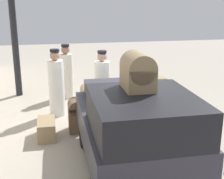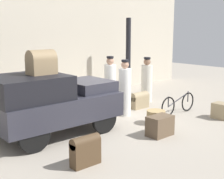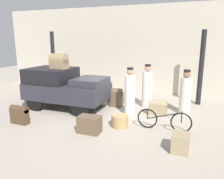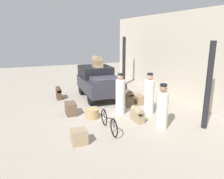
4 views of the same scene
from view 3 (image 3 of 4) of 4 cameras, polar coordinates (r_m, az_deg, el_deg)
The scene contains 17 objects.
ground_plane at distance 8.42m, azimuth -1.77°, elevation -6.49°, with size 30.00×30.00×0.00m, color #A89E8E.
station_building_facade at distance 11.81m, azimuth 5.88°, elevation 10.26°, with size 16.00×0.15×4.50m.
canopy_pillar_left at distance 12.43m, azimuth -15.06°, elevation 7.02°, with size 0.21×0.21×3.20m.
canopy_pillar_right at distance 10.10m, azimuth 22.26°, elevation 5.19°, with size 0.21×0.21×3.20m.
truck at distance 9.23m, azimuth -12.33°, elevation 0.88°, with size 3.31×1.77×1.64m.
bicycle at distance 7.10m, azimuth 13.39°, elevation -7.80°, with size 1.69×0.04×0.69m.
wicker_basket at distance 7.21m, azimuth 2.07°, elevation -8.23°, with size 0.55×0.55×0.40m.
porter_with_bicycle at distance 9.23m, azimuth 9.15°, elevation 0.43°, with size 0.42×0.42×1.81m.
porter_standing_middle at distance 8.73m, azimuth 18.61°, elevation -1.17°, with size 0.42×0.42×1.70m.
porter_carrying_trunk at distance 8.20m, azimuth 4.65°, elevation -1.03°, with size 0.40×0.40×1.80m.
suitcase_small_leather at distance 8.06m, azimuth -23.02°, elevation -5.91°, with size 0.64×0.24×0.64m.
suitcase_tan_flat at distance 10.02m, azimuth 1.24°, elevation -2.03°, with size 0.76×0.40×0.41m.
trunk_barrel_dark at distance 8.43m, azimuth 11.88°, elevation -4.58°, with size 0.69×0.30×0.58m.
trunk_umber_medium at distance 6.80m, azimuth -5.89°, elevation -9.06°, with size 0.68×0.43×0.53m.
suitcase_black_upright at distance 9.26m, azimuth 1.21°, elevation -1.92°, with size 0.46×0.34×0.79m.
trunk_large_brown at distance 5.97m, azimuth 17.42°, elevation -13.12°, with size 0.43×0.50×0.48m.
trunk_on_truck_roof at distance 9.19m, azimuth -13.69°, elevation 7.16°, with size 0.66×0.47×0.61m.
Camera 3 is at (3.06, -7.32, 2.82)m, focal length 35.00 mm.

